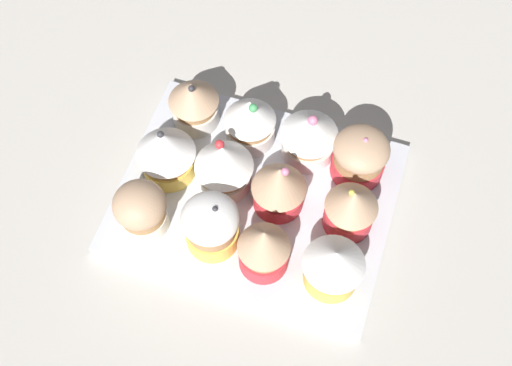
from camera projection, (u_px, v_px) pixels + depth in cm
name	position (u px, v px, depth cm)	size (l,w,h in cm)	color
ground_plane	(256.00, 206.00, 76.64)	(180.00, 180.00, 3.00)	beige
baking_tray	(256.00, 198.00, 74.79)	(30.85, 24.07, 1.20)	silver
cupcake_0	(141.00, 209.00, 69.46)	(5.77, 5.77, 6.94)	white
cupcake_1	(211.00, 225.00, 68.40)	(6.20, 6.20, 7.48)	#EFC651
cupcake_2	(264.00, 247.00, 66.93)	(5.58, 5.58, 7.81)	#D1333D
cupcake_3	(334.00, 265.00, 66.32)	(6.56, 6.56, 7.02)	#EFC651
cupcake_4	(165.00, 154.00, 72.07)	(6.74, 6.74, 8.06)	#EFC651
cupcake_5	(224.00, 165.00, 71.51)	(6.65, 6.65, 7.98)	white
cupcake_6	(279.00, 185.00, 70.44)	(6.11, 6.11, 7.84)	#D1333D
cupcake_7	(351.00, 208.00, 69.46)	(5.80, 5.80, 7.32)	#D1333D
cupcake_8	(194.00, 102.00, 75.81)	(5.95, 5.95, 7.50)	white
cupcake_9	(250.00, 120.00, 74.61)	(6.01, 6.01, 7.74)	white
cupcake_10	(309.00, 135.00, 73.73)	(6.67, 6.67, 7.43)	white
cupcake_11	(360.00, 156.00, 72.80)	(6.33, 6.33, 6.81)	#D1333D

